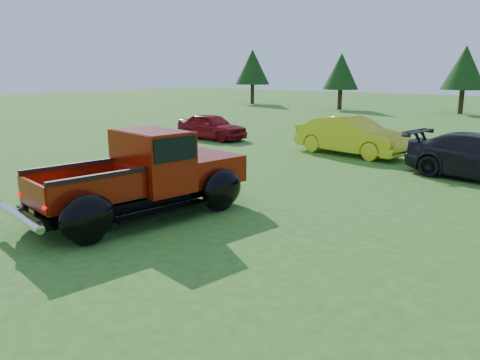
% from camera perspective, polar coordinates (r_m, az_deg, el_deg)
% --- Properties ---
extents(ground, '(120.00, 120.00, 0.00)m').
position_cam_1_polar(ground, '(10.02, -3.39, -5.28)').
color(ground, '#2A611B').
rests_on(ground, ground).
extents(tree_far_west, '(3.33, 3.33, 5.20)m').
position_cam_1_polar(tree_far_west, '(46.66, 1.53, 13.60)').
color(tree_far_west, '#332114').
rests_on(tree_far_west, ground).
extents(tree_west, '(2.94, 2.94, 4.60)m').
position_cam_1_polar(tree_west, '(40.44, 12.22, 12.80)').
color(tree_west, '#332114').
rests_on(tree_west, ground).
extents(tree_mid_left, '(3.20, 3.20, 5.00)m').
position_cam_1_polar(tree_mid_left, '(39.15, 25.71, 12.22)').
color(tree_mid_left, '#332114').
rests_on(tree_mid_left, ground).
extents(pickup_truck, '(2.99, 5.32, 1.89)m').
position_cam_1_polar(pickup_truck, '(10.71, -10.54, 0.71)').
color(pickup_truck, black).
rests_on(pickup_truck, ground).
extents(show_car_red, '(3.58, 1.46, 1.22)m').
position_cam_1_polar(show_car_red, '(22.25, -3.47, 6.55)').
color(show_car_red, maroon).
rests_on(show_car_red, ground).
extents(show_car_yellow, '(4.63, 2.16, 1.47)m').
position_cam_1_polar(show_car_yellow, '(18.56, 13.43, 5.28)').
color(show_car_yellow, yellow).
rests_on(show_car_yellow, ground).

